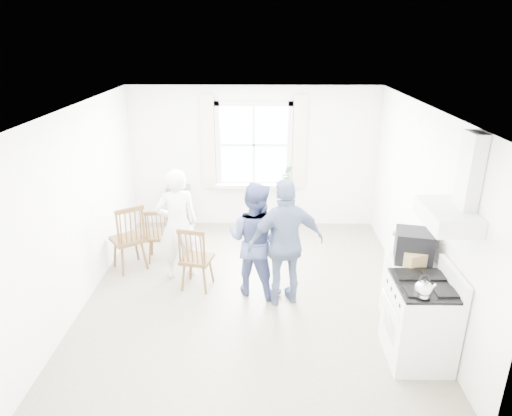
{
  "coord_description": "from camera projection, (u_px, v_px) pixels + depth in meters",
  "views": [
    {
      "loc": [
        0.16,
        -5.62,
        3.47
      ],
      "look_at": [
        0.07,
        0.2,
        1.21
      ],
      "focal_mm": 32.0,
      "sensor_mm": 36.0,
      "label": 1
    }
  ],
  "objects": [
    {
      "name": "kettle",
      "position": [
        424.0,
        289.0,
        4.6
      ],
      "size": [
        0.18,
        0.18,
        0.25
      ],
      "color": "silver",
      "rests_on": "gas_stove"
    },
    {
      "name": "gas_stove",
      "position": [
        420.0,
        321.0,
        5.04
      ],
      "size": [
        0.68,
        0.76,
        1.12
      ],
      "color": "white",
      "rests_on": "ground"
    },
    {
      "name": "shelf_unit",
      "position": [
        179.0,
        207.0,
        8.54
      ],
      "size": [
        0.4,
        0.3,
        0.8
      ],
      "primitive_type": "cube",
      "color": "slate",
      "rests_on": "ground"
    },
    {
      "name": "low_cabinet",
      "position": [
        407.0,
        290.0,
        5.7
      ],
      "size": [
        0.5,
        0.55,
        0.9
      ],
      "primitive_type": "cube",
      "color": "silver",
      "rests_on": "ground"
    },
    {
      "name": "window_assembly",
      "position": [
        254.0,
        150.0,
        8.25
      ],
      "size": [
        1.88,
        0.24,
        1.7
      ],
      "color": "white",
      "rests_on": "room_shell"
    },
    {
      "name": "person_right",
      "position": [
        286.0,
        243.0,
        5.97
      ],
      "size": [
        1.26,
        1.26,
        1.76
      ],
      "primitive_type": "imported",
      "rotation": [
        0.0,
        0.0,
        3.4
      ],
      "color": "navy",
      "rests_on": "ground"
    },
    {
      "name": "windsor_chair_b",
      "position": [
        194.0,
        253.0,
        6.33
      ],
      "size": [
        0.49,
        0.48,
        0.98
      ],
      "color": "#4B3218",
      "rests_on": "ground"
    },
    {
      "name": "cardboard_box",
      "position": [
        416.0,
        259.0,
        5.31
      ],
      "size": [
        0.35,
        0.3,
        0.19
      ],
      "primitive_type": "cube",
      "rotation": [
        0.0,
        0.0,
        0.36
      ],
      "color": "olive",
      "rests_on": "low_cabinet"
    },
    {
      "name": "person_left",
      "position": [
        177.0,
        224.0,
        6.64
      ],
      "size": [
        0.79,
        0.79,
        1.69
      ],
      "primitive_type": "imported",
      "rotation": [
        0.0,
        0.0,
        3.51
      ],
      "color": "white",
      "rests_on": "ground"
    },
    {
      "name": "range_hood",
      "position": [
        455.0,
        201.0,
        4.52
      ],
      "size": [
        0.45,
        0.76,
        0.94
      ],
      "color": "silver",
      "rests_on": "room_shell"
    },
    {
      "name": "windsor_chair_c",
      "position": [
        130.0,
        232.0,
        6.84
      ],
      "size": [
        0.63,
        0.63,
        1.08
      ],
      "color": "#4B3218",
      "rests_on": "ground"
    },
    {
      "name": "room_shell",
      "position": [
        250.0,
        207.0,
        6.03
      ],
      "size": [
        4.62,
        5.12,
        2.64
      ],
      "color": "gray",
      "rests_on": "ground"
    },
    {
      "name": "potted_plant",
      "position": [
        286.0,
        175.0,
        8.32
      ],
      "size": [
        0.22,
        0.22,
        0.35
      ],
      "primitive_type": "imported",
      "rotation": [
        0.0,
        0.0,
        0.14
      ],
      "color": "#377C41",
      "rests_on": "window_assembly"
    },
    {
      "name": "person_mid",
      "position": [
        255.0,
        239.0,
        6.23
      ],
      "size": [
        1.03,
        1.03,
        1.63
      ],
      "primitive_type": "imported",
      "rotation": [
        0.0,
        0.0,
        2.76
      ],
      "color": "#424D7B",
      "rests_on": "ground"
    },
    {
      "name": "windsor_chair_a",
      "position": [
        158.0,
        230.0,
        7.15
      ],
      "size": [
        0.42,
        0.41,
        0.91
      ],
      "color": "#4B3218",
      "rests_on": "ground"
    },
    {
      "name": "stereo_stack",
      "position": [
        414.0,
        246.0,
        5.41
      ],
      "size": [
        0.5,
        0.47,
        0.38
      ],
      "color": "black",
      "rests_on": "low_cabinet"
    }
  ]
}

